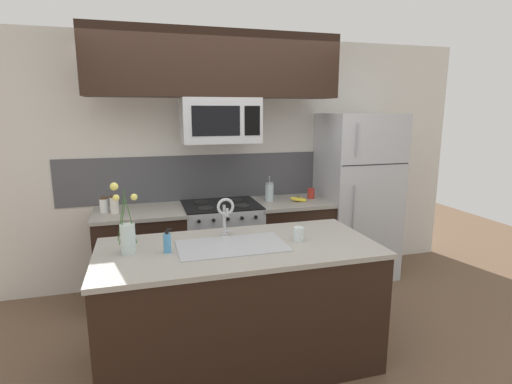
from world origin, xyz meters
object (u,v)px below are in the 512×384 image
coffee_tin (311,193)px  drinking_glass (299,234)px  storage_jar_medium (114,204)px  dish_soap_bottle (167,243)px  stove_range (222,247)px  french_press (269,192)px  banana_bunch (299,199)px  flower_vase (127,235)px  storage_jar_tall (104,205)px  sink_faucet (225,212)px  microwave (220,120)px  refrigerator (356,196)px

coffee_tin → drinking_glass: size_ratio=1.07×
storage_jar_medium → dish_soap_bottle: (0.40, -1.21, -0.02)m
stove_range → french_press: bearing=6.4°
drinking_glass → french_press: bearing=81.3°
coffee_tin → dish_soap_bottle: 2.08m
french_press → coffee_tin: bearing=-1.2°
banana_bunch → flower_vase: bearing=-146.4°
storage_jar_tall → dish_soap_bottle: 1.37m
french_press → sink_faucet: sink_faucet is taller
coffee_tin → flower_vase: (-1.88, -1.24, 0.07)m
microwave → refrigerator: size_ratio=0.41×
banana_bunch → sink_faucet: bearing=-135.6°
refrigerator → drinking_glass: bearing=-133.4°
coffee_tin → microwave: bearing=-176.0°
stove_range → banana_bunch: (0.82, -0.06, 0.47)m
sink_faucet → dish_soap_bottle: sink_faucet is taller
storage_jar_tall → flower_vase: bearing=-78.7°
coffee_tin → sink_faucet: sink_faucet is taller
storage_jar_medium → coffee_tin: size_ratio=1.53×
stove_range → sink_faucet: bearing=-99.3°
dish_soap_bottle → french_press: bearing=48.7°
microwave → coffee_tin: bearing=4.0°
french_press → storage_jar_medium: bearing=-176.4°
coffee_tin → storage_jar_medium: bearing=-177.6°
stove_range → french_press: french_press is taller
refrigerator → coffee_tin: (-0.53, 0.03, 0.05)m
banana_bunch → sink_faucet: (-0.99, -0.97, 0.18)m
microwave → drinking_glass: microwave is taller
french_press → dish_soap_bottle: (-1.15, -1.31, -0.03)m
microwave → stove_range: bearing=90.2°
refrigerator → banana_bunch: (-0.72, -0.08, 0.02)m
stove_range → refrigerator: bearing=0.7°
drinking_glass → flower_vase: size_ratio=0.22×
stove_range → microwave: bearing=-89.8°
microwave → dish_soap_bottle: size_ratio=4.51×
storage_jar_medium → banana_bunch: 1.84m
storage_jar_medium → drinking_glass: 1.82m
flower_vase → dish_soap_bottle: bearing=-13.1°
banana_bunch → sink_faucet: sink_faucet is taller
storage_jar_medium → drinking_glass: (1.35, -1.23, -0.03)m
drinking_glass → dish_soap_bottle: bearing=179.1°
storage_jar_tall → banana_bunch: size_ratio=0.76×
microwave → sink_faucet: size_ratio=2.43×
microwave → refrigerator: bearing=1.5°
drinking_glass → flower_vase: (-1.20, 0.07, 0.07)m
refrigerator → french_press: bearing=177.7°
storage_jar_medium → refrigerator: bearing=1.3°
refrigerator → banana_bunch: bearing=-173.5°
stove_range → sink_faucet: (-0.17, -1.03, 0.65)m
banana_bunch → flower_vase: 2.04m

